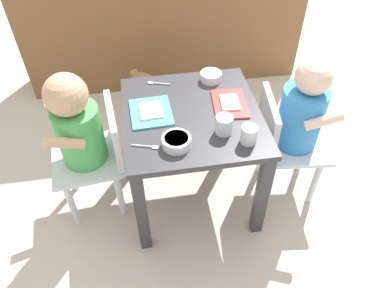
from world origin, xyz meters
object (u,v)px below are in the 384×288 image
at_px(water_cup_right, 224,126).
at_px(spoon_by_right_tray, 148,147).
at_px(water_cup_left, 249,136).
at_px(dining_table, 192,130).
at_px(cereal_bowl_left_side, 177,141).
at_px(food_tray_right, 230,104).
at_px(spoon_by_left_tray, 156,83).
at_px(dog, 153,95).
at_px(seated_child_right, 298,117).
at_px(veggie_bowl_far, 211,76).
at_px(seated_child_left, 81,130).
at_px(food_tray_left, 151,112).

relative_size(water_cup_right, spoon_by_right_tray, 0.70).
relative_size(water_cup_left, water_cup_right, 0.98).
bearing_deg(water_cup_left, dining_table, 131.98).
bearing_deg(cereal_bowl_left_side, food_tray_right, 39.16).
height_order(spoon_by_left_tray, spoon_by_right_tray, same).
height_order(dining_table, dog, dining_table).
height_order(dog, spoon_by_left_tray, spoon_by_left_tray).
distance_m(dining_table, seated_child_right, 0.43).
xyz_separation_m(dining_table, veggie_bowl_far, (0.12, 0.21, 0.11)).
bearing_deg(seated_child_left, dining_table, -2.23).
distance_m(seated_child_right, dog, 0.81).
relative_size(dining_table, spoon_by_left_tray, 5.70).
distance_m(cereal_bowl_left_side, spoon_by_right_tray, 0.10).
relative_size(seated_child_left, cereal_bowl_left_side, 6.67).
distance_m(dining_table, food_tray_right, 0.18).
bearing_deg(spoon_by_left_tray, water_cup_right, -58.16).
distance_m(seated_child_left, food_tray_left, 0.28).
distance_m(food_tray_left, spoon_by_left_tray, 0.20).
bearing_deg(water_cup_left, food_tray_right, 93.69).
xyz_separation_m(food_tray_left, spoon_by_right_tray, (-0.03, -0.19, -0.00)).
xyz_separation_m(water_cup_left, spoon_by_left_tray, (-0.29, 0.41, -0.03)).
bearing_deg(seated_child_left, food_tray_left, 2.35).
height_order(veggie_bowl_far, spoon_by_right_tray, veggie_bowl_far).
relative_size(seated_child_left, food_tray_left, 3.64).
relative_size(food_tray_left, water_cup_right, 2.72).
bearing_deg(cereal_bowl_left_side, spoon_by_right_tray, 175.02).
height_order(seated_child_left, veggie_bowl_far, seated_child_left).
height_order(food_tray_right, water_cup_right, water_cup_right).
distance_m(food_tray_right, spoon_by_right_tray, 0.39).
bearing_deg(dining_table, food_tray_right, 10.10).
distance_m(food_tray_right, water_cup_left, 0.22).
xyz_separation_m(food_tray_right, spoon_by_right_tray, (-0.34, -0.19, -0.00)).
xyz_separation_m(dining_table, dog, (-0.13, 0.51, -0.18)).
height_order(dog, food_tray_left, food_tray_left).
relative_size(food_tray_left, water_cup_left, 2.79).
distance_m(seated_child_left, water_cup_left, 0.64).
relative_size(food_tray_right, water_cup_right, 2.82).
bearing_deg(seated_child_left, water_cup_right, -15.01).
distance_m(water_cup_right, spoon_by_left_tray, 0.41).
distance_m(dining_table, water_cup_left, 0.28).
xyz_separation_m(food_tray_left, water_cup_right, (0.25, -0.15, 0.02)).
relative_size(dog, cereal_bowl_left_side, 3.96).
xyz_separation_m(dog, veggie_bowl_far, (0.24, -0.30, 0.29)).
distance_m(dining_table, spoon_by_right_tray, 0.26).
distance_m(veggie_bowl_far, spoon_by_right_tray, 0.47).
bearing_deg(water_cup_left, veggie_bowl_far, 97.64).
xyz_separation_m(cereal_bowl_left_side, spoon_by_left_tray, (-0.03, 0.39, -0.02)).
height_order(veggie_bowl_far, cereal_bowl_left_side, same).
bearing_deg(dining_table, cereal_bowl_left_side, -116.38).
height_order(food_tray_right, water_cup_left, water_cup_left).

